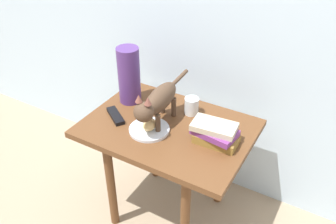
{
  "coord_description": "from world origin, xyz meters",
  "views": [
    {
      "loc": [
        0.68,
        -1.18,
        1.59
      ],
      "look_at": [
        0.0,
        0.0,
        0.67
      ],
      "focal_mm": 38.24,
      "sensor_mm": 36.0,
      "label": 1
    }
  ],
  "objects_px": {
    "green_vase": "(129,75)",
    "tv_remote": "(115,116)",
    "plate": "(149,129)",
    "book_stack": "(215,134)",
    "candle_jar": "(191,107)",
    "side_table": "(168,141)",
    "cat": "(158,101)",
    "bread_roll": "(149,124)"
  },
  "relations": [
    {
      "from": "plate",
      "to": "book_stack",
      "type": "distance_m",
      "value": 0.31
    },
    {
      "from": "side_table",
      "to": "book_stack",
      "type": "bearing_deg",
      "value": -0.59
    },
    {
      "from": "side_table",
      "to": "plate",
      "type": "bearing_deg",
      "value": -127.53
    },
    {
      "from": "cat",
      "to": "tv_remote",
      "type": "bearing_deg",
      "value": -166.76
    },
    {
      "from": "plate",
      "to": "green_vase",
      "type": "height_order",
      "value": "green_vase"
    },
    {
      "from": "tv_remote",
      "to": "plate",
      "type": "bearing_deg",
      "value": 32.13
    },
    {
      "from": "book_stack",
      "to": "candle_jar",
      "type": "height_order",
      "value": "book_stack"
    },
    {
      "from": "side_table",
      "to": "bread_roll",
      "type": "xyz_separation_m",
      "value": [
        -0.05,
        -0.08,
        0.13
      ]
    },
    {
      "from": "green_vase",
      "to": "tv_remote",
      "type": "relative_size",
      "value": 1.97
    },
    {
      "from": "cat",
      "to": "green_vase",
      "type": "bearing_deg",
      "value": 153.96
    },
    {
      "from": "plate",
      "to": "book_stack",
      "type": "xyz_separation_m",
      "value": [
        0.3,
        0.07,
        0.04
      ]
    },
    {
      "from": "bread_roll",
      "to": "cat",
      "type": "relative_size",
      "value": 0.17
    },
    {
      "from": "side_table",
      "to": "cat",
      "type": "xyz_separation_m",
      "value": [
        -0.04,
        -0.02,
        0.22
      ]
    },
    {
      "from": "green_vase",
      "to": "book_stack",
      "type": "bearing_deg",
      "value": -11.12
    },
    {
      "from": "bread_roll",
      "to": "tv_remote",
      "type": "distance_m",
      "value": 0.21
    },
    {
      "from": "side_table",
      "to": "tv_remote",
      "type": "bearing_deg",
      "value": -165.51
    },
    {
      "from": "tv_remote",
      "to": "green_vase",
      "type": "bearing_deg",
      "value": 133.54
    },
    {
      "from": "book_stack",
      "to": "green_vase",
      "type": "distance_m",
      "value": 0.54
    },
    {
      "from": "side_table",
      "to": "candle_jar",
      "type": "relative_size",
      "value": 9.19
    },
    {
      "from": "bread_roll",
      "to": "book_stack",
      "type": "bearing_deg",
      "value": 14.54
    },
    {
      "from": "side_table",
      "to": "candle_jar",
      "type": "height_order",
      "value": "candle_jar"
    },
    {
      "from": "side_table",
      "to": "tv_remote",
      "type": "xyz_separation_m",
      "value": [
        -0.26,
        -0.07,
        0.1
      ]
    },
    {
      "from": "side_table",
      "to": "plate",
      "type": "height_order",
      "value": "plate"
    },
    {
      "from": "side_table",
      "to": "plate",
      "type": "distance_m",
      "value": 0.13
    },
    {
      "from": "bread_roll",
      "to": "book_stack",
      "type": "xyz_separation_m",
      "value": [
        0.29,
        0.08,
        0.01
      ]
    },
    {
      "from": "plate",
      "to": "candle_jar",
      "type": "bearing_deg",
      "value": 65.51
    },
    {
      "from": "side_table",
      "to": "tv_remote",
      "type": "distance_m",
      "value": 0.28
    },
    {
      "from": "cat",
      "to": "book_stack",
      "type": "height_order",
      "value": "cat"
    },
    {
      "from": "plate",
      "to": "candle_jar",
      "type": "xyz_separation_m",
      "value": [
        0.1,
        0.23,
        0.03
      ]
    },
    {
      "from": "bread_roll",
      "to": "tv_remote",
      "type": "relative_size",
      "value": 0.53
    },
    {
      "from": "bread_roll",
      "to": "book_stack",
      "type": "height_order",
      "value": "book_stack"
    },
    {
      "from": "side_table",
      "to": "plate",
      "type": "xyz_separation_m",
      "value": [
        -0.06,
        -0.07,
        0.09
      ]
    },
    {
      "from": "plate",
      "to": "book_stack",
      "type": "bearing_deg",
      "value": 13.71
    },
    {
      "from": "candle_jar",
      "to": "side_table",
      "type": "bearing_deg",
      "value": -106.81
    },
    {
      "from": "green_vase",
      "to": "side_table",
      "type": "bearing_deg",
      "value": -19.44
    },
    {
      "from": "plate",
      "to": "candle_jar",
      "type": "distance_m",
      "value": 0.25
    },
    {
      "from": "book_stack",
      "to": "candle_jar",
      "type": "xyz_separation_m",
      "value": [
        -0.19,
        0.15,
        -0.01
      ]
    },
    {
      "from": "green_vase",
      "to": "candle_jar",
      "type": "relative_size",
      "value": 3.47
    },
    {
      "from": "side_table",
      "to": "bread_roll",
      "type": "relative_size",
      "value": 9.76
    },
    {
      "from": "side_table",
      "to": "book_stack",
      "type": "xyz_separation_m",
      "value": [
        0.24,
        -0.0,
        0.14
      ]
    },
    {
      "from": "candle_jar",
      "to": "bread_roll",
      "type": "bearing_deg",
      "value": -113.31
    },
    {
      "from": "cat",
      "to": "green_vase",
      "type": "xyz_separation_m",
      "value": [
        -0.24,
        0.12,
        0.02
      ]
    }
  ]
}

